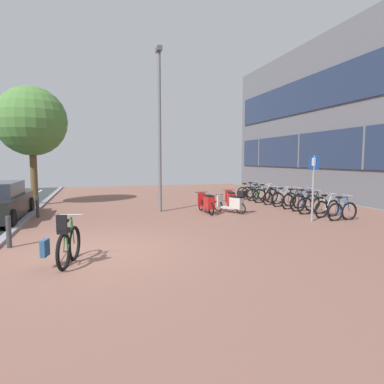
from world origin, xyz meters
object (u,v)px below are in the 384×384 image
at_px(bicycle_rack_07, 265,196).
at_px(scooter_far, 234,202).
at_px(bicycle_rack_06, 273,198).
at_px(bicycle_rack_01, 327,208).
at_px(bicycle_rack_04, 293,201).
at_px(bicycle_rack_00, 342,211).
at_px(bicycle_rack_09, 253,193).
at_px(scooter_mid, 207,203).
at_px(bicycle_rack_02, 313,205).
at_px(lamp_post, 159,123).
at_px(bollard_near, 9,232).
at_px(bicycle_rack_10, 247,192).
at_px(scooter_near, 231,200).
at_px(bollard_far, 38,207).
at_px(street_tree, 31,122).
at_px(bicycle_rack_05, 284,199).
at_px(parking_sign, 313,181).
at_px(bicycle_rack_03, 305,203).
at_px(bicycle_rack_08, 258,195).
at_px(bicycle_foreground, 67,245).

xyz_separation_m(bicycle_rack_07, scooter_far, (-2.89, -2.59, 0.07)).
relative_size(bicycle_rack_06, bicycle_rack_07, 0.87).
relative_size(bicycle_rack_01, bicycle_rack_04, 0.96).
distance_m(bicycle_rack_00, bicycle_rack_01, 0.75).
distance_m(bicycle_rack_09, scooter_mid, 5.62).
bearing_deg(bicycle_rack_02, lamp_post, 157.43).
xyz_separation_m(lamp_post, bollard_near, (-4.73, -4.64, -3.28)).
bearing_deg(bicycle_rack_10, bicycle_rack_00, -89.04).
distance_m(scooter_near, bollard_far, 7.90).
bearing_deg(bicycle_rack_07, street_tree, 168.35).
bearing_deg(bicycle_rack_00, street_tree, 146.23).
bearing_deg(bicycle_rack_05, bicycle_rack_01, -89.83).
distance_m(bicycle_rack_09, parking_sign, 6.78).
bearing_deg(bicycle_rack_00, lamp_post, 146.55).
relative_size(bicycle_rack_04, scooter_near, 0.81).
xyz_separation_m(bicycle_rack_00, bicycle_rack_07, (-0.19, 5.26, 0.03)).
bearing_deg(bicycle_rack_02, bicycle_rack_03, 77.48).
height_order(bicycle_rack_03, bicycle_rack_07, bicycle_rack_07).
relative_size(bicycle_rack_05, bicycle_rack_09, 0.92).
distance_m(scooter_near, parking_sign, 4.10).
bearing_deg(street_tree, scooter_far, -30.69).
bearing_deg(bicycle_rack_01, bicycle_rack_10, 90.70).
relative_size(scooter_near, street_tree, 0.30).
relative_size(bicycle_rack_07, bicycle_rack_08, 1.04).
xyz_separation_m(bicycle_rack_03, scooter_far, (-3.10, 0.42, 0.08)).
distance_m(bicycle_rack_01, bicycle_rack_03, 1.51).
height_order(bicycle_rack_05, parking_sign, parking_sign).
bearing_deg(scooter_near, parking_sign, -66.61).
xyz_separation_m(bicycle_rack_08, street_tree, (-11.11, 1.54, 3.63)).
relative_size(bicycle_rack_05, bicycle_rack_08, 0.99).
distance_m(bicycle_foreground, bicycle_rack_02, 9.88).
relative_size(bicycle_rack_02, scooter_mid, 0.74).
relative_size(bicycle_rack_03, bicycle_rack_09, 0.98).
bearing_deg(lamp_post, street_tree, 145.88).
bearing_deg(lamp_post, scooter_mid, -30.44).
xyz_separation_m(bicycle_rack_00, bicycle_rack_05, (-0.05, 3.76, 0.01)).
height_order(bicycle_foreground, bicycle_rack_00, bicycle_foreground).
bearing_deg(bicycle_foreground, bollard_near, 129.15).
xyz_separation_m(bicycle_rack_10, parking_sign, (-1.02, -7.36, 1.12)).
relative_size(bicycle_rack_04, parking_sign, 0.59).
xyz_separation_m(bicycle_rack_08, scooter_far, (-2.89, -3.34, 0.09)).
distance_m(bicycle_foreground, bollard_far, 6.52).
relative_size(bicycle_rack_02, scooter_far, 0.91).
height_order(bicycle_rack_03, scooter_far, bicycle_rack_03).
height_order(bicycle_rack_02, scooter_far, bicycle_rack_02).
xyz_separation_m(bicycle_rack_01, bicycle_rack_08, (-0.14, 5.26, 0.01)).
bearing_deg(bicycle_rack_00, bollard_far, 160.36).
distance_m(scooter_mid, scooter_far, 1.10).
bearing_deg(bicycle_rack_06, bollard_near, -153.28).
bearing_deg(scooter_far, bicycle_rack_10, 58.68).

